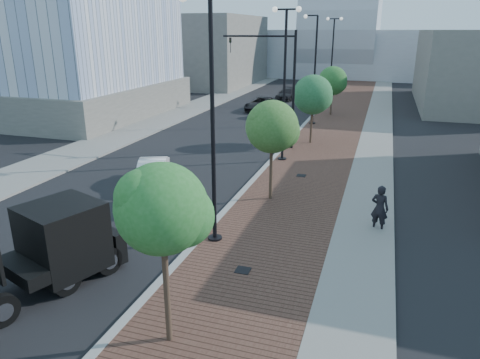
% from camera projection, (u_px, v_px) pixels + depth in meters
% --- Properties ---
extents(sidewalk, '(7.00, 140.00, 0.12)m').
position_uv_depth(sidewalk, '(351.00, 114.00, 43.79)').
color(sidewalk, '#4C2D23').
rests_on(sidewalk, ground).
extents(concrete_strip, '(2.40, 140.00, 0.13)m').
position_uv_depth(concrete_strip, '(379.00, 116.00, 43.00)').
color(concrete_strip, slate).
rests_on(concrete_strip, ground).
extents(curb, '(0.30, 140.00, 0.14)m').
position_uv_depth(curb, '(316.00, 112.00, 44.81)').
color(curb, gray).
rests_on(curb, ground).
extents(west_sidewalk, '(4.00, 140.00, 0.12)m').
position_uv_depth(west_sidewalk, '(197.00, 106.00, 48.60)').
color(west_sidewalk, slate).
rests_on(west_sidewalk, ground).
extents(white_sedan, '(2.88, 4.45, 1.38)m').
position_uv_depth(white_sedan, '(152.00, 173.00, 23.77)').
color(white_sedan, white).
rests_on(white_sedan, ground).
extents(dark_car_mid, '(2.84, 5.20, 1.38)m').
position_uv_depth(dark_car_mid, '(261.00, 104.00, 45.95)').
color(dark_car_mid, black).
rests_on(dark_car_mid, ground).
extents(dark_car_far, '(2.20, 4.74, 1.34)m').
position_uv_depth(dark_car_far, '(287.00, 94.00, 53.18)').
color(dark_car_far, black).
rests_on(dark_car_far, ground).
extents(pedestrian, '(0.83, 0.67, 1.99)m').
position_uv_depth(pedestrian, '(380.00, 208.00, 18.27)').
color(pedestrian, black).
rests_on(pedestrian, ground).
extents(streetlight_1, '(1.44, 0.56, 9.21)m').
position_uv_depth(streetlight_1, '(210.00, 134.00, 16.26)').
color(streetlight_1, black).
rests_on(streetlight_1, ground).
extents(streetlight_2, '(1.72, 0.56, 9.28)m').
position_uv_depth(streetlight_2, '(284.00, 85.00, 26.89)').
color(streetlight_2, black).
rests_on(streetlight_2, ground).
extents(streetlight_3, '(1.44, 0.56, 9.21)m').
position_uv_depth(streetlight_3, '(313.00, 75.00, 37.89)').
color(streetlight_3, black).
rests_on(streetlight_3, ground).
extents(streetlight_4, '(1.72, 0.56, 9.28)m').
position_uv_depth(streetlight_4, '(332.00, 60.00, 48.51)').
color(streetlight_4, black).
rests_on(streetlight_4, ground).
extents(traffic_mast, '(5.09, 0.20, 8.00)m').
position_uv_depth(traffic_mast, '(281.00, 77.00, 29.80)').
color(traffic_mast, black).
rests_on(traffic_mast, ground).
extents(tree_0, '(2.35, 2.29, 5.04)m').
position_uv_depth(tree_0, '(164.00, 209.00, 10.69)').
color(tree_0, '#382619').
rests_on(tree_0, ground).
extents(tree_1, '(2.51, 2.49, 4.94)m').
position_uv_depth(tree_1, '(273.00, 127.00, 20.66)').
color(tree_1, '#382619').
rests_on(tree_1, ground).
extents(tree_2, '(2.82, 2.82, 5.02)m').
position_uv_depth(tree_2, '(313.00, 95.00, 31.50)').
color(tree_2, '#382619').
rests_on(tree_2, ground).
extents(tree_3, '(2.75, 2.75, 4.74)m').
position_uv_depth(tree_3, '(333.00, 81.00, 42.39)').
color(tree_3, '#382619').
rests_on(tree_3, ground).
extents(tower_podium, '(19.00, 19.00, 3.00)m').
position_uv_depth(tower_podium, '(64.00, 98.00, 44.14)').
color(tower_podium, '#625F58').
rests_on(tower_podium, ground).
extents(convention_center, '(50.00, 30.00, 50.00)m').
position_uv_depth(convention_center, '(343.00, 41.00, 84.03)').
color(convention_center, '#A8ABB2').
rests_on(convention_center, ground).
extents(commercial_block_nw, '(14.00, 20.00, 10.00)m').
position_uv_depth(commercial_block_nw, '(206.00, 51.00, 67.08)').
color(commercial_block_nw, slate).
rests_on(commercial_block_nw, ground).
extents(commercial_block_ne, '(12.00, 22.00, 8.00)m').
position_uv_depth(commercial_block_ne, '(480.00, 69.00, 47.89)').
color(commercial_block_ne, '#67655D').
rests_on(commercial_block_ne, ground).
extents(utility_cover_1, '(0.50, 0.50, 0.02)m').
position_uv_depth(utility_cover_1, '(243.00, 270.00, 15.25)').
color(utility_cover_1, black).
rests_on(utility_cover_1, sidewalk).
extents(utility_cover_2, '(0.50, 0.50, 0.02)m').
position_uv_depth(utility_cover_2, '(301.00, 176.00, 25.16)').
color(utility_cover_2, black).
rests_on(utility_cover_2, sidewalk).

